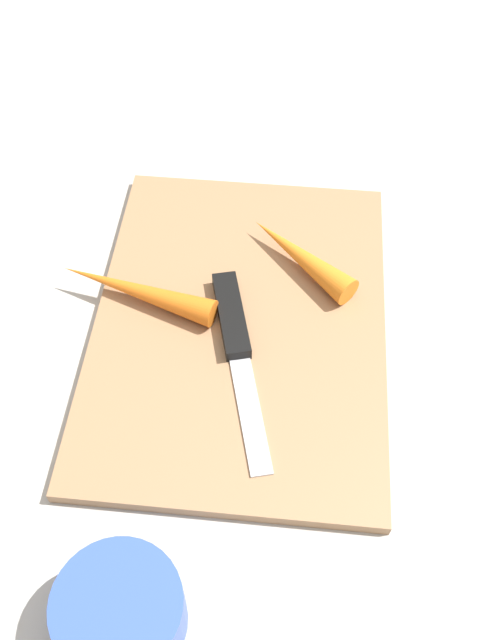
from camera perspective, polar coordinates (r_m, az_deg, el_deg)
ground_plane at (r=0.64m, az=0.00°, el=-0.64°), size 1.40×1.40×0.00m
cutting_board at (r=0.63m, az=0.00°, el=-0.32°), size 0.36×0.26×0.01m
knife at (r=0.62m, az=-0.52°, el=-0.46°), size 0.20×0.07×0.01m
carrot_short at (r=0.66m, az=4.96°, el=5.23°), size 0.10×0.11×0.03m
carrot_long at (r=0.64m, az=-8.45°, el=2.41°), size 0.06×0.15×0.03m
small_bowl at (r=0.51m, az=-9.71°, el=-22.49°), size 0.09×0.09×0.05m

